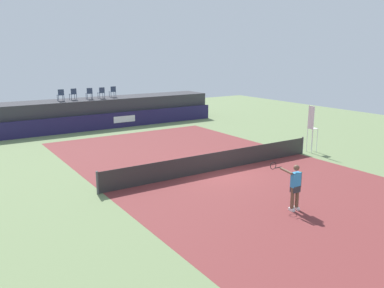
% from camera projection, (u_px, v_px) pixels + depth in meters
% --- Properties ---
extents(ground_plane, '(48.00, 48.00, 0.00)m').
position_uv_depth(ground_plane, '(185.00, 157.00, 22.28)').
color(ground_plane, '#6B7F51').
extents(court_inner, '(12.00, 22.00, 0.00)m').
position_uv_depth(court_inner, '(217.00, 170.00, 19.83)').
color(court_inner, maroon).
rests_on(court_inner, ground).
extents(sponsor_wall, '(18.00, 0.22, 1.20)m').
position_uv_depth(sponsor_wall, '(113.00, 121.00, 30.71)').
color(sponsor_wall, '#231E4C').
rests_on(sponsor_wall, ground).
extents(spectator_platform, '(18.00, 2.80, 2.20)m').
position_uv_depth(spectator_platform, '(105.00, 111.00, 32.06)').
color(spectator_platform, '#38383D').
rests_on(spectator_platform, ground).
extents(spectator_chair_far_left, '(0.45, 0.45, 0.89)m').
position_uv_depth(spectator_chair_far_left, '(61.00, 95.00, 29.66)').
color(spectator_chair_far_left, '#2D3D56').
rests_on(spectator_chair_far_left, spectator_platform).
extents(spectator_chair_left, '(0.47, 0.47, 0.89)m').
position_uv_depth(spectator_chair_left, '(73.00, 94.00, 30.35)').
color(spectator_chair_left, '#2D3D56').
rests_on(spectator_chair_left, spectator_platform).
extents(spectator_chair_center, '(0.48, 0.48, 0.89)m').
position_uv_depth(spectator_chair_center, '(89.00, 93.00, 30.82)').
color(spectator_chair_center, '#2D3D56').
rests_on(spectator_chair_center, spectator_platform).
extents(spectator_chair_right, '(0.45, 0.45, 0.89)m').
position_uv_depth(spectator_chair_right, '(101.00, 92.00, 31.32)').
color(spectator_chair_right, '#2D3D56').
rests_on(spectator_chair_right, spectator_platform).
extents(spectator_chair_far_right, '(0.44, 0.44, 0.89)m').
position_uv_depth(spectator_chair_far_right, '(113.00, 91.00, 32.21)').
color(spectator_chair_far_right, '#2D3D56').
rests_on(spectator_chair_far_right, spectator_platform).
extents(umpire_chair, '(0.45, 0.45, 2.76)m').
position_uv_depth(umpire_chair, '(312.00, 126.00, 23.15)').
color(umpire_chair, white).
rests_on(umpire_chair, ground).
extents(tennis_net, '(12.40, 0.02, 0.95)m').
position_uv_depth(tennis_net, '(217.00, 161.00, 19.73)').
color(tennis_net, '#2D2D2D').
rests_on(tennis_net, ground).
extents(net_post_near, '(0.10, 0.10, 1.00)m').
position_uv_depth(net_post_near, '(97.00, 183.00, 16.42)').
color(net_post_near, '#4C4C51').
rests_on(net_post_near, ground).
extents(net_post_far, '(0.10, 0.10, 1.00)m').
position_uv_depth(net_post_far, '(302.00, 145.00, 23.02)').
color(net_post_far, '#4C4C51').
rests_on(net_post_far, ground).
extents(tennis_player, '(0.64, 1.15, 1.77)m').
position_uv_depth(tennis_player, '(295.00, 186.00, 14.66)').
color(tennis_player, white).
rests_on(tennis_player, court_inner).
extents(tennis_ball, '(0.07, 0.07, 0.07)m').
position_uv_depth(tennis_ball, '(228.00, 153.00, 23.22)').
color(tennis_ball, '#D8EA33').
rests_on(tennis_ball, court_inner).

